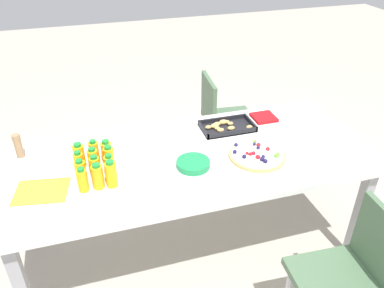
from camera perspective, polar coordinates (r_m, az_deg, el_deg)
name	(u,v)px	position (r m, az deg, el deg)	size (l,w,h in m)	color
ground_plane	(191,247)	(2.72, -0.13, -14.85)	(12.00, 12.00, 0.00)	#B2A899
party_table	(191,165)	(2.27, -0.15, -3.06)	(2.10, 0.89, 0.74)	silver
chair_near_right	(354,275)	(2.06, 22.70, -17.30)	(0.42, 0.42, 0.83)	#4C6B4C
chair_far_right	(222,116)	(3.19, 4.44, 4.18)	(0.43, 0.43, 0.83)	#4C6B4C
juice_bottle_0	(83,180)	(2.02, -15.80, -5.13)	(0.05, 0.05, 0.14)	#F9AD14
juice_bottle_1	(98,177)	(2.02, -13.71, -4.67)	(0.06, 0.06, 0.14)	#FAAD14
juice_bottle_2	(111,174)	(2.01, -11.81, -4.35)	(0.06, 0.06, 0.15)	#F9AE14
juice_bottle_3	(81,172)	(2.08, -16.04, -3.91)	(0.06, 0.06, 0.13)	#FBAD14
juice_bottle_4	(95,168)	(2.08, -14.04, -3.47)	(0.05, 0.05, 0.14)	#F9AE14
juice_bottle_5	(110,167)	(2.07, -12.01, -3.29)	(0.05, 0.05, 0.14)	#FAB014
juice_bottle_6	(79,163)	(2.14, -16.26, -2.73)	(0.05, 0.05, 0.14)	#F9AE14
juice_bottle_7	(93,161)	(2.13, -14.30, -2.38)	(0.06, 0.06, 0.15)	#F9AA14
juice_bottle_8	(109,158)	(2.13, -12.09, -2.09)	(0.06, 0.06, 0.15)	#F9AA14
juice_bottle_9	(79,155)	(2.20, -16.25, -1.63)	(0.06, 0.06, 0.14)	#F9AF14
juice_bottle_10	(94,153)	(2.20, -14.18, -1.24)	(0.05, 0.05, 0.15)	#FAAC14
juice_bottle_11	(107,152)	(2.20, -12.44, -1.12)	(0.06, 0.06, 0.14)	#F9AF14
fruit_pizza	(257,155)	(2.25, 9.55, -1.59)	(0.32, 0.32, 0.05)	tan
snack_tray	(226,127)	(2.51, 5.01, 2.55)	(0.34, 0.20, 0.04)	black
plate_stack	(193,164)	(2.14, 0.17, -2.93)	(0.19, 0.19, 0.03)	#1E8C4C
napkin_stack	(264,117)	(2.66, 10.52, 3.87)	(0.15, 0.15, 0.02)	red
cardboard_tube	(18,146)	(2.40, -24.19, -0.25)	(0.04, 0.04, 0.14)	#9E7A56
paper_folder	(41,191)	(2.11, -21.26, -6.49)	(0.26, 0.20, 0.01)	yellow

